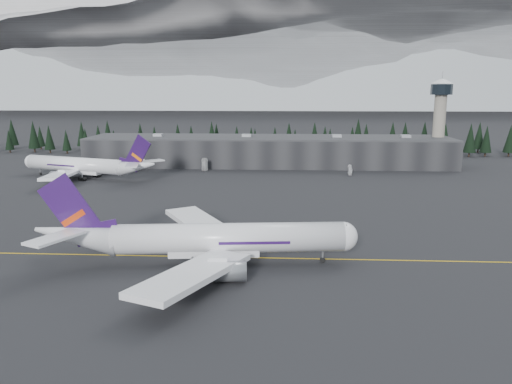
# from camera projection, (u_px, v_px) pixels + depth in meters

# --- Properties ---
(ground) EXTENTS (1400.00, 1400.00, 0.00)m
(ground) POSITION_uv_depth(u_px,v_px,m) (251.00, 254.00, 102.36)
(ground) COLOR black
(ground) RESTS_ON ground
(taxiline) EXTENTS (400.00, 0.40, 0.02)m
(taxiline) POSITION_uv_depth(u_px,v_px,m) (250.00, 258.00, 100.40)
(taxiline) COLOR gold
(taxiline) RESTS_ON ground
(terminal) EXTENTS (160.00, 30.00, 12.60)m
(terminal) POSITION_uv_depth(u_px,v_px,m) (269.00, 151.00, 223.34)
(terminal) COLOR black
(terminal) RESTS_ON ground
(control_tower) EXTENTS (10.00, 10.00, 37.70)m
(control_tower) POSITION_uv_depth(u_px,v_px,m) (440.00, 112.00, 218.78)
(control_tower) COLOR gray
(control_tower) RESTS_ON ground
(treeline) EXTENTS (360.00, 20.00, 15.00)m
(treeline) POSITION_uv_depth(u_px,v_px,m) (271.00, 140.00, 259.28)
(treeline) COLOR black
(treeline) RESTS_ON ground
(mountain_ridge) EXTENTS (4400.00, 900.00, 420.00)m
(mountain_ridge) POSITION_uv_depth(u_px,v_px,m) (281.00, 105.00, 1080.34)
(mountain_ridge) COLOR white
(mountain_ridge) RESTS_ON ground
(jet_main) EXTENTS (61.79, 56.80, 18.18)m
(jet_main) POSITION_uv_depth(u_px,v_px,m) (201.00, 239.00, 95.47)
(jet_main) COLOR white
(jet_main) RESTS_ON ground
(jet_parked) EXTENTS (58.36, 52.58, 17.63)m
(jet_parked) POSITION_uv_depth(u_px,v_px,m) (86.00, 166.00, 188.49)
(jet_parked) COLOR white
(jet_parked) RESTS_ON ground
(gse_vehicle_a) EXTENTS (3.64, 5.95, 1.54)m
(gse_vehicle_a) POSITION_uv_depth(u_px,v_px,m) (205.00, 169.00, 206.83)
(gse_vehicle_a) COLOR #B8B8BA
(gse_vehicle_a) RESTS_ON ground
(gse_vehicle_b) EXTENTS (4.75, 3.17, 1.50)m
(gse_vehicle_b) POSITION_uv_depth(u_px,v_px,m) (350.00, 174.00, 196.14)
(gse_vehicle_b) COLOR silver
(gse_vehicle_b) RESTS_ON ground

